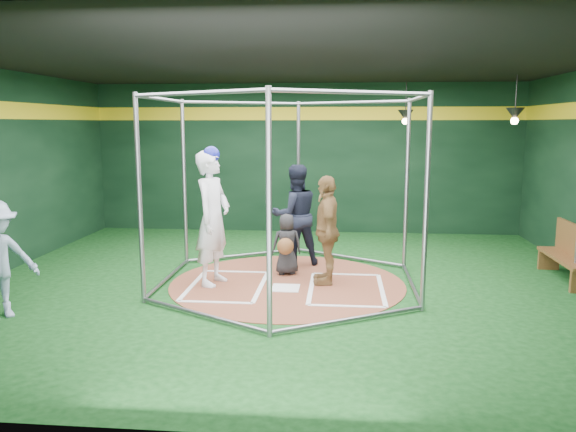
# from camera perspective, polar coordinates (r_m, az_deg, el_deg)

# --- Properties ---
(room_shell) EXTENTS (10.10, 9.10, 3.53)m
(room_shell) POSITION_cam_1_polar(r_m,az_deg,el_deg) (8.86, -0.06, 4.08)
(room_shell) COLOR #0B330F
(room_shell) RESTS_ON ground
(clay_disc) EXTENTS (3.80, 3.80, 0.01)m
(clay_disc) POSITION_cam_1_polar(r_m,az_deg,el_deg) (9.18, -0.06, -6.85)
(clay_disc) COLOR brown
(clay_disc) RESTS_ON ground
(home_plate) EXTENTS (0.43, 0.43, 0.01)m
(home_plate) POSITION_cam_1_polar(r_m,az_deg,el_deg) (8.89, -0.24, -7.32)
(home_plate) COLOR white
(home_plate) RESTS_ON clay_disc
(batter_box_left) EXTENTS (1.17, 1.77, 0.01)m
(batter_box_left) POSITION_cam_1_polar(r_m,az_deg,el_deg) (9.08, -6.24, -7.03)
(batter_box_left) COLOR white
(batter_box_left) RESTS_ON clay_disc
(batter_box_right) EXTENTS (1.17, 1.77, 0.01)m
(batter_box_right) POSITION_cam_1_polar(r_m,az_deg,el_deg) (8.90, 5.94, -7.36)
(batter_box_right) COLOR white
(batter_box_right) RESTS_ON clay_disc
(batting_cage) EXTENTS (4.05, 4.67, 3.00)m
(batting_cage) POSITION_cam_1_polar(r_m,az_deg,el_deg) (8.88, -0.06, 2.44)
(batting_cage) COLOR gray
(batting_cage) RESTS_ON ground
(pendant_lamp_near) EXTENTS (0.34, 0.34, 0.90)m
(pendant_lamp_near) POSITION_cam_1_polar(r_m,az_deg,el_deg) (12.45, 11.84, 9.96)
(pendant_lamp_near) COLOR black
(pendant_lamp_near) RESTS_ON room_shell
(pendant_lamp_far) EXTENTS (0.34, 0.34, 0.90)m
(pendant_lamp_far) POSITION_cam_1_polar(r_m,az_deg,el_deg) (11.23, 22.06, 9.57)
(pendant_lamp_far) COLOR black
(pendant_lamp_far) RESTS_ON room_shell
(batter_figure) EXTENTS (0.68, 0.88, 2.21)m
(batter_figure) POSITION_cam_1_polar(r_m,az_deg,el_deg) (8.99, -7.66, -0.11)
(batter_figure) COLOR silver
(batter_figure) RESTS_ON clay_disc
(visitor_leopard) EXTENTS (0.49, 1.05, 1.75)m
(visitor_leopard) POSITION_cam_1_polar(r_m,az_deg,el_deg) (9.02, 3.95, -1.41)
(visitor_leopard) COLOR #AD824A
(visitor_leopard) RESTS_ON clay_disc
(catcher_figure) EXTENTS (0.59, 0.62, 1.05)m
(catcher_figure) POSITION_cam_1_polar(r_m,az_deg,el_deg) (9.58, -0.14, -2.89)
(catcher_figure) COLOR black
(catcher_figure) RESTS_ON clay_disc
(umpire) EXTENTS (1.09, 0.98, 1.84)m
(umpire) POSITION_cam_1_polar(r_m,az_deg,el_deg) (10.18, 0.73, 0.10)
(umpire) COLOR black
(umpire) RESTS_ON clay_disc
(dugout_bench) EXTENTS (0.37, 1.60, 0.93)m
(dugout_bench) POSITION_cam_1_polar(r_m,az_deg,el_deg) (10.35, 26.74, -3.32)
(dugout_bench) COLOR brown
(dugout_bench) RESTS_ON ground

